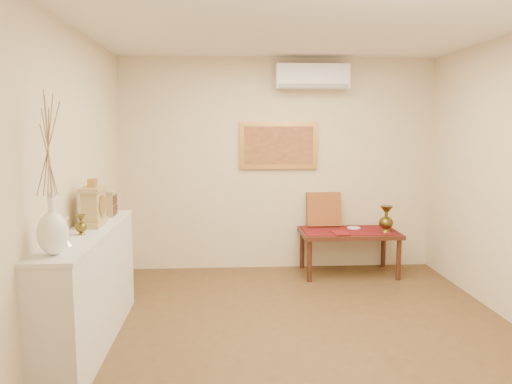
{
  "coord_description": "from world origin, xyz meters",
  "views": [
    {
      "loc": [
        -0.67,
        -4.12,
        1.83
      ],
      "look_at": [
        -0.35,
        1.15,
        1.14
      ],
      "focal_mm": 35.0,
      "sensor_mm": 36.0,
      "label": 1
    }
  ],
  "objects": [
    {
      "name": "white_vase",
      "position": [
        -1.83,
        -0.79,
        1.51
      ],
      "size": [
        0.2,
        0.2,
        1.07
      ],
      "primitive_type": null,
      "color": "white",
      "rests_on": "display_ledge"
    },
    {
      "name": "floor",
      "position": [
        0.0,
        0.0,
        0.0
      ],
      "size": [
        4.5,
        4.5,
        0.0
      ],
      "primitive_type": "plane",
      "color": "brown",
      "rests_on": "ground"
    },
    {
      "name": "wall_left",
      "position": [
        -2.0,
        0.0,
        1.35
      ],
      "size": [
        0.02,
        4.5,
        2.7
      ],
      "primitive_type": "cube",
      "color": "beige",
      "rests_on": "ground"
    },
    {
      "name": "low_table",
      "position": [
        0.85,
        1.88,
        0.48
      ],
      "size": [
        1.2,
        0.7,
        0.55
      ],
      "color": "#431F14",
      "rests_on": "floor"
    },
    {
      "name": "painting",
      "position": [
        0.0,
        2.22,
        1.6
      ],
      "size": [
        1.0,
        0.06,
        0.6
      ],
      "color": "#B27D39",
      "rests_on": "wall_back"
    },
    {
      "name": "display_ledge",
      "position": [
        -1.82,
        0.0,
        0.49
      ],
      "size": [
        0.37,
        2.02,
        0.98
      ],
      "color": "silver",
      "rests_on": "floor"
    },
    {
      "name": "mantel_clock",
      "position": [
        -1.82,
        0.22,
        1.15
      ],
      "size": [
        0.17,
        0.36,
        0.41
      ],
      "color": "tan",
      "rests_on": "display_ledge"
    },
    {
      "name": "wooden_chest",
      "position": [
        -1.82,
        0.69,
        1.1
      ],
      "size": [
        0.16,
        0.21,
        0.24
      ],
      "color": "tan",
      "rests_on": "display_ledge"
    },
    {
      "name": "brass_urn_small",
      "position": [
        -1.83,
        -0.15,
        1.08
      ],
      "size": [
        0.09,
        0.09,
        0.21
      ],
      "primitive_type": null,
      "color": "brown",
      "rests_on": "display_ledge"
    },
    {
      "name": "wall_front",
      "position": [
        0.0,
        -2.25,
        1.35
      ],
      "size": [
        4.0,
        0.02,
        2.7
      ],
      "primitive_type": "cube",
      "color": "beige",
      "rests_on": "ground"
    },
    {
      "name": "brass_urn_tall",
      "position": [
        1.28,
        1.76,
        0.76
      ],
      "size": [
        0.18,
        0.18,
        0.39
      ],
      "primitive_type": null,
      "color": "brown",
      "rests_on": "table_cloth"
    },
    {
      "name": "wall_back",
      "position": [
        0.0,
        2.25,
        1.35
      ],
      "size": [
        4.0,
        0.02,
        2.7
      ],
      "primitive_type": "cube",
      "color": "beige",
      "rests_on": "ground"
    },
    {
      "name": "cushion",
      "position": [
        0.58,
        2.16,
        0.78
      ],
      "size": [
        0.44,
        0.19,
        0.45
      ],
      "primitive_type": "cube",
      "rotation": [
        -0.21,
        0.0,
        0.0
      ],
      "color": "maroon",
      "rests_on": "table_cloth"
    },
    {
      "name": "menu",
      "position": [
        0.7,
        1.7,
        0.56
      ],
      "size": [
        0.2,
        0.27,
        0.01
      ],
      "primitive_type": "cube",
      "rotation": [
        0.0,
        0.0,
        0.1
      ],
      "color": "maroon",
      "rests_on": "table_cloth"
    },
    {
      "name": "candlestick",
      "position": [
        -1.83,
        -0.52,
        1.08
      ],
      "size": [
        0.1,
        0.1,
        0.21
      ],
      "primitive_type": null,
      "color": "silver",
      "rests_on": "display_ledge"
    },
    {
      "name": "plate",
      "position": [
        0.94,
        1.99,
        0.56
      ],
      "size": [
        0.16,
        0.16,
        0.01
      ],
      "primitive_type": "cylinder",
      "color": "white",
      "rests_on": "table_cloth"
    },
    {
      "name": "table_cloth",
      "position": [
        0.85,
        1.88,
        0.55
      ],
      "size": [
        1.14,
        0.59,
        0.01
      ],
      "primitive_type": "cube",
      "color": "maroon",
      "rests_on": "low_table"
    },
    {
      "name": "ac_unit",
      "position": [
        0.4,
        2.12,
        2.45
      ],
      "size": [
        0.9,
        0.25,
        0.3
      ],
      "color": "white",
      "rests_on": "wall_back"
    },
    {
      "name": "ceiling",
      "position": [
        0.0,
        0.0,
        2.7
      ],
      "size": [
        4.5,
        4.5,
        0.0
      ],
      "primitive_type": "plane",
      "rotation": [
        3.14,
        0.0,
        0.0
      ],
      "color": "silver",
      "rests_on": "ground"
    }
  ]
}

